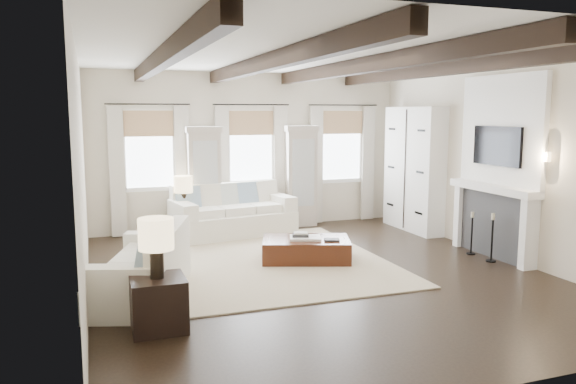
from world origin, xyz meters
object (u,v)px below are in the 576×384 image
object	(u,v)px
ottoman	(306,250)
side_table_front	(158,304)
sofa_back	(232,214)
side_table_back	(184,223)
sofa_left	(147,270)

from	to	relation	value
ottoman	side_table_front	size ratio (longest dim) A/B	2.35
sofa_back	side_table_back	size ratio (longest dim) A/B	4.21
sofa_left	side_table_back	xyz separation A→B (m)	(1.01, 3.31, -0.06)
sofa_left	side_table_back	distance (m)	3.46
side_table_front	sofa_left	bearing A→B (deg)	90.18
sofa_left	side_table_front	bearing A→B (deg)	-89.82
sofa_left	ottoman	distance (m)	2.78
sofa_back	ottoman	xyz separation A→B (m)	(0.66, -2.34, -0.22)
ottoman	sofa_back	bearing A→B (deg)	125.00
sofa_left	ottoman	size ratio (longest dim) A/B	1.64
sofa_left	side_table_back	bearing A→B (deg)	73.05
ottoman	side_table_front	bearing A→B (deg)	-120.87
sofa_back	side_table_back	bearing A→B (deg)	179.82
sofa_back	sofa_left	distance (m)	3.84
ottoman	side_table_back	distance (m)	2.83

